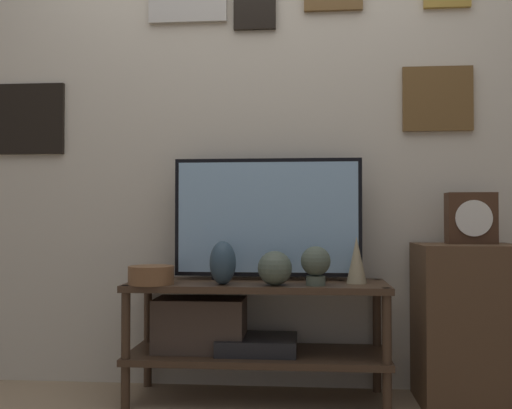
{
  "coord_description": "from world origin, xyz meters",
  "views": [
    {
      "loc": [
        0.23,
        -2.5,
        0.83
      ],
      "look_at": [
        -0.01,
        0.25,
        0.9
      ],
      "focal_mm": 42.0,
      "sensor_mm": 36.0,
      "label": 1
    }
  ],
  "objects_px": {
    "television": "(268,217)",
    "decorative_bust": "(316,263)",
    "vase_slim_bronze": "(357,260)",
    "vase_wide_bowl": "(151,275)",
    "vase_round_glass": "(275,268)",
    "mantel_clock": "(471,218)",
    "vase_urn_stoneware": "(223,263)"
  },
  "relations": [
    {
      "from": "television",
      "to": "decorative_bust",
      "type": "relative_size",
      "value": 5.17
    },
    {
      "from": "television",
      "to": "vase_slim_bronze",
      "type": "xyz_separation_m",
      "value": [
        0.41,
        -0.11,
        -0.19
      ]
    },
    {
      "from": "vase_wide_bowl",
      "to": "decorative_bust",
      "type": "relative_size",
      "value": 1.19
    },
    {
      "from": "television",
      "to": "vase_round_glass",
      "type": "distance_m",
      "value": 0.32
    },
    {
      "from": "vase_slim_bronze",
      "to": "decorative_bust",
      "type": "xyz_separation_m",
      "value": [
        -0.19,
        -0.1,
        -0.01
      ]
    },
    {
      "from": "mantel_clock",
      "to": "vase_wide_bowl",
      "type": "bearing_deg",
      "value": -172.89
    },
    {
      "from": "vase_urn_stoneware",
      "to": "vase_wide_bowl",
      "type": "bearing_deg",
      "value": -176.17
    },
    {
      "from": "decorative_bust",
      "to": "television",
      "type": "bearing_deg",
      "value": 136.74
    },
    {
      "from": "television",
      "to": "vase_wide_bowl",
      "type": "bearing_deg",
      "value": -155.91
    },
    {
      "from": "vase_wide_bowl",
      "to": "vase_round_glass",
      "type": "relative_size",
      "value": 1.35
    },
    {
      "from": "decorative_bust",
      "to": "mantel_clock",
      "type": "xyz_separation_m",
      "value": [
        0.71,
        0.17,
        0.2
      ]
    },
    {
      "from": "vase_urn_stoneware",
      "to": "vase_round_glass",
      "type": "distance_m",
      "value": 0.23
    },
    {
      "from": "vase_slim_bronze",
      "to": "vase_urn_stoneware",
      "type": "xyz_separation_m",
      "value": [
        -0.6,
        -0.1,
        -0.01
      ]
    },
    {
      "from": "decorative_bust",
      "to": "vase_urn_stoneware",
      "type": "bearing_deg",
      "value": 178.99
    },
    {
      "from": "decorative_bust",
      "to": "mantel_clock",
      "type": "height_order",
      "value": "mantel_clock"
    },
    {
      "from": "television",
      "to": "decorative_bust",
      "type": "distance_m",
      "value": 0.37
    },
    {
      "from": "television",
      "to": "vase_urn_stoneware",
      "type": "distance_m",
      "value": 0.34
    },
    {
      "from": "decorative_bust",
      "to": "mantel_clock",
      "type": "relative_size",
      "value": 0.74
    },
    {
      "from": "vase_slim_bronze",
      "to": "vase_wide_bowl",
      "type": "xyz_separation_m",
      "value": [
        -0.91,
        -0.12,
        -0.06
      ]
    },
    {
      "from": "decorative_bust",
      "to": "vase_round_glass",
      "type": "bearing_deg",
      "value": -176.52
    },
    {
      "from": "vase_urn_stoneware",
      "to": "vase_round_glass",
      "type": "bearing_deg",
      "value": -4.46
    },
    {
      "from": "vase_round_glass",
      "to": "decorative_bust",
      "type": "relative_size",
      "value": 0.88
    },
    {
      "from": "vase_wide_bowl",
      "to": "decorative_bust",
      "type": "xyz_separation_m",
      "value": [
        0.73,
        0.01,
        0.06
      ]
    },
    {
      "from": "mantel_clock",
      "to": "vase_round_glass",
      "type": "bearing_deg",
      "value": -168.75
    },
    {
      "from": "vase_wide_bowl",
      "to": "mantel_clock",
      "type": "relative_size",
      "value": 0.88
    },
    {
      "from": "television",
      "to": "vase_slim_bronze",
      "type": "relative_size",
      "value": 4.22
    },
    {
      "from": "vase_urn_stoneware",
      "to": "decorative_bust",
      "type": "bearing_deg",
      "value": -1.01
    },
    {
      "from": "mantel_clock",
      "to": "decorative_bust",
      "type": "bearing_deg",
      "value": -166.84
    },
    {
      "from": "television",
      "to": "vase_round_glass",
      "type": "relative_size",
      "value": 5.89
    },
    {
      "from": "vase_wide_bowl",
      "to": "decorative_bust",
      "type": "height_order",
      "value": "decorative_bust"
    },
    {
      "from": "vase_wide_bowl",
      "to": "mantel_clock",
      "type": "height_order",
      "value": "mantel_clock"
    },
    {
      "from": "vase_slim_bronze",
      "to": "mantel_clock",
      "type": "bearing_deg",
      "value": 6.58
    }
  ]
}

